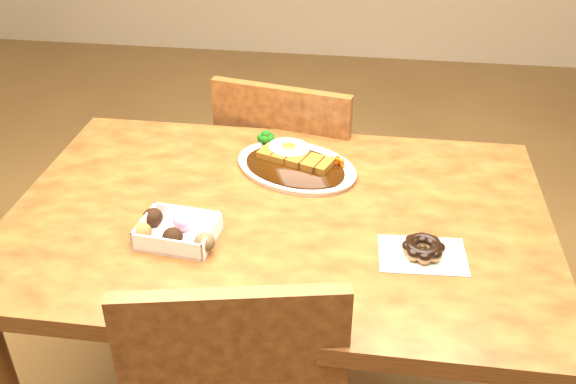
# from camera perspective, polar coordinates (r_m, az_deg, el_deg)

# --- Properties ---
(table) EXTENTS (1.20, 0.80, 0.75)m
(table) POSITION_cam_1_polar(r_m,az_deg,el_deg) (1.49, -0.81, -4.88)
(table) COLOR #47210E
(table) RESTS_ON ground
(chair_far) EXTENTS (0.50, 0.50, 0.87)m
(chair_far) POSITION_cam_1_polar(r_m,az_deg,el_deg) (2.03, 0.58, 0.42)
(chair_far) COLOR #47210E
(chair_far) RESTS_ON ground
(katsu_curry_plate) EXTENTS (0.37, 0.32, 0.06)m
(katsu_curry_plate) POSITION_cam_1_polar(r_m,az_deg,el_deg) (1.59, 0.64, 2.59)
(katsu_curry_plate) COLOR white
(katsu_curry_plate) RESTS_ON table
(donut_box) EXTENTS (0.18, 0.14, 0.04)m
(donut_box) POSITION_cam_1_polar(r_m,az_deg,el_deg) (1.36, -9.96, -3.39)
(donut_box) COLOR white
(donut_box) RESTS_ON table
(pon_de_ring) EXTENTS (0.18, 0.13, 0.03)m
(pon_de_ring) POSITION_cam_1_polar(r_m,az_deg,el_deg) (1.33, 11.93, -4.94)
(pon_de_ring) COLOR silver
(pon_de_ring) RESTS_ON table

